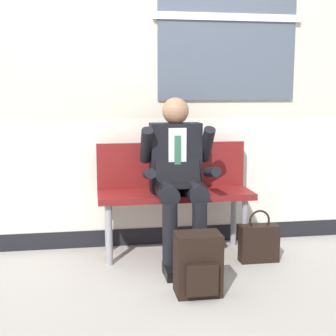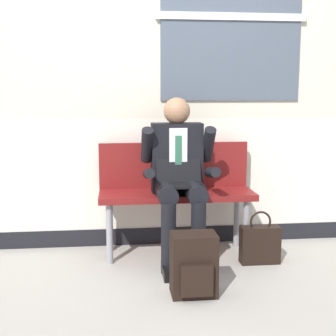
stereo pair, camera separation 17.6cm
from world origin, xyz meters
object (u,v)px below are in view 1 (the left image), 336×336
Objects in this scene: handbag at (259,242)px; bench_with_person at (174,186)px; person_seated at (178,174)px; backpack at (198,265)px.

bench_with_person is at bearing 151.20° from handbag.
bench_with_person is at bearing 90.00° from person_seated.
handbag reaches higher than backpack.
backpack is at bearing -89.07° from person_seated.
handbag is (0.61, 0.52, -0.05)m from backpack.
person_seated reaches higher than handbag.
handbag is at bearing -13.00° from person_seated.
bench_with_person reaches higher than backpack.
handbag is (0.62, -0.34, -0.40)m from bench_with_person.
bench_with_person is at bearing 90.72° from backpack.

